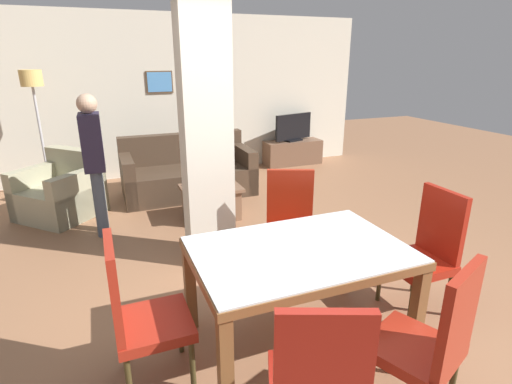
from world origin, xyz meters
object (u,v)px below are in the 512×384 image
(tv_stand, at_px, (293,152))
(tv_screen, at_px, (293,128))
(sofa, at_px, (188,175))
(bottle, at_px, (202,180))
(dining_chair_far_right, at_px, (290,223))
(dining_chair_head_left, at_px, (138,311))
(armchair, at_px, (62,194))
(dining_chair_near_right, at_px, (431,339))
(dining_table, at_px, (299,268))
(coffee_table, at_px, (211,202))
(dining_chair_near_left, at_px, (317,382))
(floor_lamp, at_px, (34,92))
(standing_person, at_px, (94,157))
(dining_chair_head_right, at_px, (427,248))

(tv_stand, bearing_deg, tv_screen, 180.00)
(sofa, relative_size, bottle, 7.93)
(dining_chair_far_right, xyz_separation_m, tv_stand, (1.91, 3.72, -0.31))
(dining_chair_head_left, bearing_deg, armchair, -169.22)
(dining_chair_near_right, xyz_separation_m, dining_chair_head_left, (-1.47, 0.86, 0.00))
(dining_table, relative_size, coffee_table, 1.97)
(dining_chair_far_right, height_order, armchair, dining_chair_far_right)
(dining_chair_far_right, xyz_separation_m, armchair, (-2.11, 2.48, -0.25))
(dining_chair_head_left, xyz_separation_m, armchair, (-0.64, 3.36, -0.25))
(dining_chair_head_left, xyz_separation_m, dining_chair_near_left, (0.74, -0.90, 0.00))
(tv_screen, bearing_deg, armchair, 1.10)
(dining_table, xyz_separation_m, floor_lamp, (-1.97, 4.26, 0.93))
(dining_chair_far_right, xyz_separation_m, floor_lamp, (-2.34, 3.38, 1.00))
(sofa, distance_m, standing_person, 1.79)
(dining_chair_near_left, relative_size, floor_lamp, 0.56)
(armchair, bearing_deg, coffee_table, -159.31)
(dining_chair_far_right, distance_m, dining_chair_near_left, 1.92)
(dining_chair_near_left, bearing_deg, dining_table, 90.00)
(tv_stand, bearing_deg, coffee_table, -136.99)
(dining_chair_far_right, height_order, sofa, dining_chair_far_right)
(dining_chair_near_right, relative_size, dining_chair_near_left, 1.00)
(sofa, height_order, tv_screen, tv_screen)
(dining_chair_near_left, bearing_deg, dining_chair_far_right, 89.77)
(coffee_table, distance_m, bottle, 0.32)
(dining_chair_near_right, height_order, dining_chair_far_right, same)
(sofa, relative_size, standing_person, 1.17)
(armchair, distance_m, tv_stand, 4.21)
(dining_table, xyz_separation_m, coffee_table, (0.06, 2.53, -0.38))
(tv_stand, bearing_deg, armchair, -162.82)
(dining_chair_near_right, bearing_deg, sofa, 71.64)
(coffee_table, distance_m, standing_person, 1.52)
(coffee_table, bearing_deg, dining_chair_far_right, -79.41)
(sofa, bearing_deg, tv_stand, -157.00)
(armchair, distance_m, coffee_table, 1.99)
(dining_chair_far_right, distance_m, coffee_table, 1.71)
(dining_chair_far_right, height_order, bottle, dining_chair_far_right)
(armchair, xyz_separation_m, tv_stand, (4.02, 1.24, -0.06))
(dining_table, relative_size, dining_chair_near_left, 1.45)
(coffee_table, bearing_deg, dining_chair_near_left, -97.06)
(dining_chair_near_right, bearing_deg, dining_chair_far_right, 66.96)
(armchair, distance_m, bottle, 1.89)
(bottle, relative_size, floor_lamp, 0.13)
(dining_table, relative_size, tv_screen, 1.77)
(dining_chair_near_left, xyz_separation_m, tv_screen, (2.64, 5.50, 0.17))
(tv_stand, distance_m, tv_screen, 0.48)
(floor_lamp, bearing_deg, coffee_table, -40.49)
(dining_chair_head_left, bearing_deg, floor_lamp, -168.54)
(dining_chair_head_right, distance_m, floor_lamp, 5.39)
(dining_chair_head_left, height_order, dining_chair_far_right, same)
(dining_chair_head_left, height_order, dining_chair_near_left, same)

